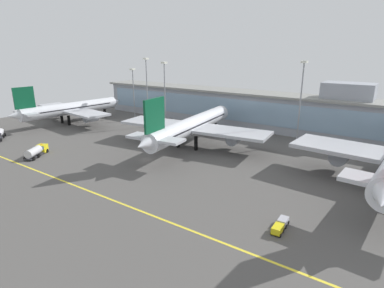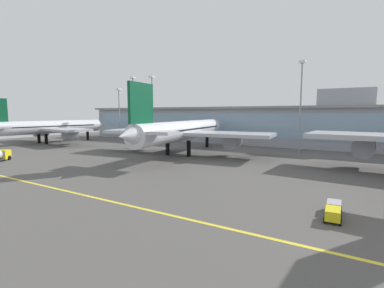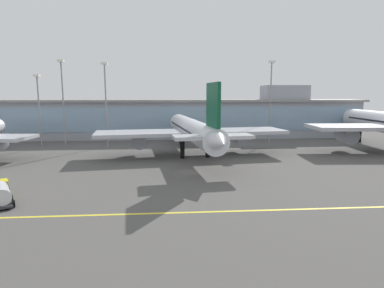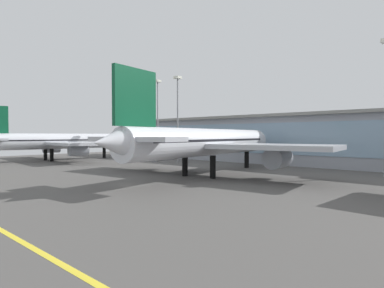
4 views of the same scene
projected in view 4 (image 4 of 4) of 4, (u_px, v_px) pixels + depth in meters
The scene contains 7 objects.
ground_plane at pixel (126, 185), 51.61m from camera, with size 185.20×185.20×0.00m, color #514F4C.
terminal_building at pixel (284, 138), 90.07m from camera, with size 135.29×14.00×19.04m.
airliner_near_left at pixel (58, 142), 102.04m from camera, with size 42.50×49.23×16.42m.
airliner_near_right at pixel (207, 143), 63.73m from camera, with size 49.71×55.55×17.89m.
apron_light_mast_centre at pixel (141, 117), 109.29m from camera, with size 1.80×1.80×21.69m.
apron_light_mast_east at pixel (158, 108), 105.46m from camera, with size 1.80×1.80×26.18m.
apron_light_mast_far_east at pixel (178, 107), 92.51m from camera, with size 1.80×1.80×25.04m.
Camera 4 is at (42.15, -31.29, 8.06)m, focal length 29.96 mm.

